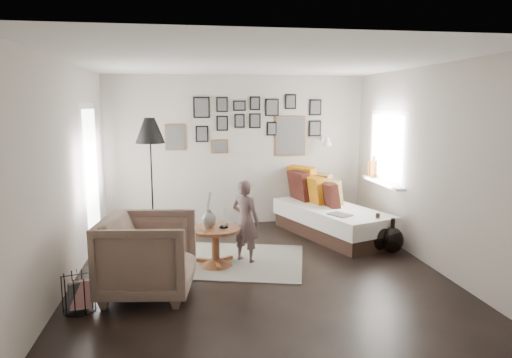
{
  "coord_description": "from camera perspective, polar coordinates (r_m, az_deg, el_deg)",
  "views": [
    {
      "loc": [
        -0.87,
        -5.52,
        2.08
      ],
      "look_at": [
        0.05,
        0.5,
        1.1
      ],
      "focal_mm": 32.0,
      "sensor_mm": 36.0,
      "label": 1
    }
  ],
  "objects": [
    {
      "name": "wall_right",
      "position": [
        6.39,
        20.64,
        1.54
      ],
      "size": [
        0.0,
        4.8,
        4.8
      ],
      "primitive_type": "plane",
      "rotation": [
        1.57,
        0.0,
        -1.57
      ],
      "color": "#ABA195",
      "rests_on": "ground"
    },
    {
      "name": "vase",
      "position": [
        5.95,
        -5.91,
        -4.74
      ],
      "size": [
        0.19,
        0.19,
        0.47
      ],
      "color": "black",
      "rests_on": "pedestal_table"
    },
    {
      "name": "gallery_wall",
      "position": [
        7.99,
        -0.37,
        6.74
      ],
      "size": [
        2.74,
        0.03,
        1.08
      ],
      "color": "brown",
      "rests_on": "wall_back"
    },
    {
      "name": "wall_sconce",
      "position": [
        8.05,
        8.85,
        4.65
      ],
      "size": [
        0.18,
        0.36,
        0.16
      ],
      "color": "white",
      "rests_on": "wall_back"
    },
    {
      "name": "wall_left",
      "position": [
        5.74,
        -22.52,
        0.63
      ],
      "size": [
        0.0,
        4.8,
        4.8
      ],
      "primitive_type": "plane",
      "rotation": [
        1.57,
        0.0,
        1.57
      ],
      "color": "#ABA195",
      "rests_on": "ground"
    },
    {
      "name": "magazine_on_daybed",
      "position": [
        6.87,
        10.44,
        -4.41
      ],
      "size": [
        0.36,
        0.39,
        0.02
      ],
      "primitive_type": "cube",
      "rotation": [
        0.0,
        0.0,
        0.53
      ],
      "color": "black",
      "rests_on": "daybed"
    },
    {
      "name": "wall_front",
      "position": [
        3.33,
        6.76,
        -4.5
      ],
      "size": [
        4.5,
        0.0,
        4.5
      ],
      "primitive_type": "plane",
      "rotation": [
        -1.57,
        0.0,
        0.0
      ],
      "color": "#ABA195",
      "rests_on": "ground"
    },
    {
      "name": "demijohn_small",
      "position": [
        6.84,
        16.64,
        -7.29
      ],
      "size": [
        0.32,
        0.32,
        0.5
      ],
      "color": "black",
      "rests_on": "ground"
    },
    {
      "name": "ground",
      "position": [
        5.96,
        0.26,
        -11.28
      ],
      "size": [
        4.8,
        4.8,
        0.0
      ],
      "primitive_type": "plane",
      "color": "black",
      "rests_on": "ground"
    },
    {
      "name": "ceiling",
      "position": [
        5.61,
        0.28,
        14.46
      ],
      "size": [
        4.8,
        4.8,
        0.0
      ],
      "primitive_type": "plane",
      "rotation": [
        3.14,
        0.0,
        0.0
      ],
      "color": "white",
      "rests_on": "wall_back"
    },
    {
      "name": "pedestal_table",
      "position": [
        6.05,
        -5.07,
        -8.63
      ],
      "size": [
        0.66,
        0.66,
        0.51
      ],
      "rotation": [
        0.0,
        0.0,
        0.33
      ],
      "color": "brown",
      "rests_on": "ground"
    },
    {
      "name": "armchair",
      "position": [
        5.23,
        -13.31,
        -9.28
      ],
      "size": [
        1.11,
        1.08,
        0.9
      ],
      "primitive_type": "imported",
      "rotation": [
        0.0,
        0.0,
        1.44
      ],
      "color": "brown",
      "rests_on": "ground"
    },
    {
      "name": "floor_lamp",
      "position": [
        7.05,
        -13.1,
        5.35
      ],
      "size": [
        0.44,
        0.44,
        1.9
      ],
      "rotation": [
        0.0,
        0.0,
        -0.12
      ],
      "color": "black",
      "rests_on": "ground"
    },
    {
      "name": "door_left",
      "position": [
        6.93,
        -19.95,
        0.05
      ],
      "size": [
        0.0,
        2.14,
        2.14
      ],
      "color": "white",
      "rests_on": "wall_left"
    },
    {
      "name": "daybed",
      "position": [
        7.52,
        9.16,
        -4.38
      ],
      "size": [
        1.58,
        2.29,
        1.04
      ],
      "rotation": [
        0.0,
        0.0,
        0.35
      ],
      "color": "black",
      "rests_on": "ground"
    },
    {
      "name": "magazine_basket",
      "position": [
        5.13,
        -21.28,
        -13.11
      ],
      "size": [
        0.38,
        0.38,
        0.39
      ],
      "rotation": [
        0.0,
        0.0,
        0.28
      ],
      "color": "black",
      "rests_on": "ground"
    },
    {
      "name": "armchair_cushion",
      "position": [
        5.27,
        -12.95,
        -8.78
      ],
      "size": [
        0.47,
        0.48,
        0.18
      ],
      "primitive_type": "cube",
      "rotation": [
        -0.21,
        0.0,
        -0.17
      ],
      "color": "white",
      "rests_on": "armchair"
    },
    {
      "name": "wall_back",
      "position": [
        8.0,
        -2.42,
        3.55
      ],
      "size": [
        4.5,
        0.0,
        4.5
      ],
      "primitive_type": "plane",
      "rotation": [
        1.57,
        0.0,
        0.0
      ],
      "color": "#ABA195",
      "rests_on": "ground"
    },
    {
      "name": "rug",
      "position": [
        6.3,
        -4.12,
        -10.09
      ],
      "size": [
        2.44,
        1.99,
        0.01
      ],
      "primitive_type": "cube",
      "rotation": [
        0.0,
        0.0,
        -0.26
      ],
      "color": "beige",
      "rests_on": "ground"
    },
    {
      "name": "candles",
      "position": [
        5.95,
        -4.06,
        -4.97
      ],
      "size": [
        0.11,
        0.11,
        0.24
      ],
      "color": "black",
      "rests_on": "pedestal_table"
    },
    {
      "name": "demijohn_large",
      "position": [
        6.87,
        14.87,
        -6.94
      ],
      "size": [
        0.37,
        0.37,
        0.55
      ],
      "color": "black",
      "rests_on": "ground"
    },
    {
      "name": "window_right",
      "position": [
        7.59,
        15.06,
        0.14
      ],
      "size": [
        0.15,
        1.32,
        1.3
      ],
      "color": "white",
      "rests_on": "wall_right"
    },
    {
      "name": "child",
      "position": [
        6.11,
        -1.32,
        -5.24
      ],
      "size": [
        0.49,
        0.47,
        1.12
      ],
      "primitive_type": "imported",
      "rotation": [
        0.0,
        0.0,
        2.42
      ],
      "color": "#634E4F",
      "rests_on": "ground"
    }
  ]
}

